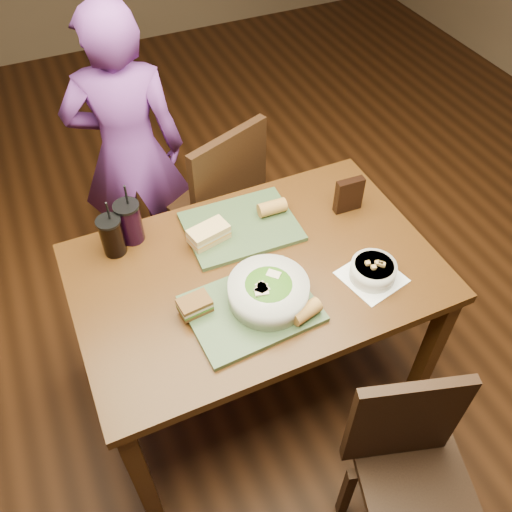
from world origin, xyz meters
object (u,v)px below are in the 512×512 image
(chip_bag, at_px, (349,195))
(soup_bowl, at_px, (373,271))
(cup_cola, at_px, (112,236))
(sandwich_far, at_px, (209,234))
(tray_near, at_px, (252,309))
(cup_berry, at_px, (130,222))
(dining_table, at_px, (256,285))
(salad_bowl, at_px, (268,291))
(sandwich_near, at_px, (195,305))
(chair_near, at_px, (410,465))
(baguette_near, at_px, (306,312))
(tray_far, at_px, (241,227))
(baguette_far, at_px, (272,208))
(diner, at_px, (130,153))
(chair_far, at_px, (223,200))

(chip_bag, bearing_deg, soup_bowl, -104.14)
(cup_cola, bearing_deg, sandwich_far, -17.19)
(tray_near, relative_size, cup_berry, 1.61)
(tray_near, bearing_deg, cup_berry, 118.75)
(dining_table, bearing_deg, soup_bowl, -29.52)
(salad_bowl, distance_m, sandwich_near, 0.25)
(chair_near, height_order, salad_bowl, salad_bowl)
(baguette_near, xyz_separation_m, cup_cola, (-0.50, 0.57, 0.04))
(dining_table, distance_m, tray_far, 0.24)
(baguette_far, xyz_separation_m, cup_cola, (-0.61, 0.07, 0.03))
(chair_near, relative_size, sandwich_far, 5.14)
(diner, xyz_separation_m, soup_bowl, (0.59, -1.12, 0.07))
(baguette_near, xyz_separation_m, baguette_far, (0.11, 0.50, 0.00))
(diner, relative_size, tray_near, 3.39)
(salad_bowl, relative_size, sandwich_far, 1.67)
(diner, relative_size, chip_bag, 9.75)
(soup_bowl, xyz_separation_m, cup_berry, (-0.72, 0.54, 0.05))
(sandwich_far, relative_size, baguette_far, 1.47)
(baguette_near, distance_m, cup_cola, 0.75)
(tray_near, bearing_deg, baguette_near, -36.35)
(chair_far, distance_m, tray_near, 0.85)
(tray_near, distance_m, cup_cola, 0.58)
(diner, height_order, baguette_near, diner)
(dining_table, xyz_separation_m, chair_far, (0.11, 0.63, -0.13))
(diner, bearing_deg, tray_near, 109.69)
(tray_near, bearing_deg, chip_bag, 29.10)
(soup_bowl, relative_size, cup_cola, 0.96)
(sandwich_near, distance_m, sandwich_far, 0.33)
(chair_far, bearing_deg, baguette_far, -81.79)
(cup_cola, relative_size, chip_bag, 1.66)
(tray_far, bearing_deg, salad_bowl, -98.85)
(baguette_near, bearing_deg, sandwich_far, 109.49)
(chair_near, distance_m, baguette_far, 1.04)
(salad_bowl, xyz_separation_m, sandwich_near, (-0.24, 0.06, -0.02))
(soup_bowl, bearing_deg, salad_bowl, 172.76)
(cup_berry, bearing_deg, soup_bowl, -36.71)
(diner, xyz_separation_m, chip_bag, (0.69, -0.77, 0.11))
(soup_bowl, relative_size, cup_berry, 0.90)
(sandwich_near, bearing_deg, salad_bowl, -13.56)
(chip_bag, bearing_deg, cup_berry, 169.55)
(sandwich_far, bearing_deg, diner, 99.48)
(soup_bowl, bearing_deg, dining_table, 150.48)
(chip_bag, bearing_deg, dining_table, -160.15)
(dining_table, relative_size, tray_near, 3.10)
(diner, bearing_deg, dining_table, 116.34)
(chair_far, xyz_separation_m, cup_berry, (-0.48, -0.30, 0.31))
(sandwich_near, bearing_deg, cup_berry, 102.64)
(tray_near, distance_m, tray_far, 0.40)
(tray_near, distance_m, baguette_far, 0.47)
(chair_near, relative_size, baguette_far, 7.54)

